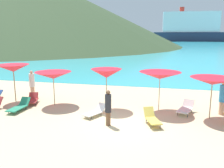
{
  "coord_description": "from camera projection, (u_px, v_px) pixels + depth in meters",
  "views": [
    {
      "loc": [
        1.98,
        -10.81,
        4.2
      ],
      "look_at": [
        -1.28,
        3.27,
        1.2
      ],
      "focal_mm": 37.85,
      "sensor_mm": 36.0,
      "label": 1
    }
  ],
  "objects": [
    {
      "name": "lounge_chair_12",
      "position": [
        152.0,
        118.0,
        11.26
      ],
      "size": [
        0.99,
        1.46,
        0.71
      ],
      "rotation": [
        0.0,
        0.0,
        0.39
      ],
      "color": "#D8BF4C",
      "rests_on": "ground_plane"
    },
    {
      "name": "headland_hill",
      "position": [
        18.0,
        6.0,
        93.72
      ],
      "size": [
        127.99,
        127.99,
        30.69
      ],
      "primitive_type": "cone",
      "color": "#384C2D",
      "rests_on": "ground_plane"
    },
    {
      "name": "ground_plane",
      "position": [
        143.0,
        85.0,
        21.18
      ],
      "size": [
        50.0,
        100.0,
        0.3
      ],
      "primitive_type": "cube",
      "color": "beige"
    },
    {
      "name": "ocean_water",
      "position": [
        165.0,
        39.0,
        229.33
      ],
      "size": [
        650.0,
        440.0,
        0.02
      ],
      "primitive_type": "cube",
      "color": "#38B7CC",
      "rests_on": "ground_plane"
    },
    {
      "name": "umbrella_4",
      "position": [
        106.0,
        73.0,
        13.37
      ],
      "size": [
        1.9,
        1.9,
        2.33
      ],
      "color": "#9E7F59",
      "rests_on": "ground_plane"
    },
    {
      "name": "lounge_chair_2",
      "position": [
        186.0,
        108.0,
        12.85
      ],
      "size": [
        1.04,
        1.55,
        0.65
      ],
      "rotation": [
        0.0,
        0.0,
        -0.34
      ],
      "color": "white",
      "rests_on": "ground_plane"
    },
    {
      "name": "beachgoer_1",
      "position": [
        108.0,
        107.0,
        11.01
      ],
      "size": [
        0.3,
        0.3,
        1.72
      ],
      "rotation": [
        0.0,
        0.0,
        5.34
      ],
      "color": "brown",
      "rests_on": "ground_plane"
    },
    {
      "name": "beachgoer_4",
      "position": [
        223.0,
        97.0,
        12.54
      ],
      "size": [
        0.35,
        0.35,
        1.86
      ],
      "rotation": [
        0.0,
        0.0,
        3.16
      ],
      "color": "#DBAA84",
      "rests_on": "ground_plane"
    },
    {
      "name": "umbrella_2",
      "position": [
        13.0,
        68.0,
        14.84
      ],
      "size": [
        2.12,
        2.12,
        2.39
      ],
      "color": "#9E7F59",
      "rests_on": "ground_plane"
    },
    {
      "name": "lounge_chair_11",
      "position": [
        32.0,
        99.0,
        14.78
      ],
      "size": [
        1.01,
        1.43,
        0.58
      ],
      "rotation": [
        0.0,
        0.0,
        0.36
      ],
      "color": "#A53333",
      "rests_on": "ground_plane"
    },
    {
      "name": "lounge_chair_6",
      "position": [
        19.0,
        106.0,
        13.36
      ],
      "size": [
        0.61,
        1.64,
        0.62
      ],
      "rotation": [
        0.0,
        0.0,
        -0.02
      ],
      "color": "#268C66",
      "rests_on": "ground_plane"
    },
    {
      "name": "lounge_chair_0",
      "position": [
        95.0,
        111.0,
        12.49
      ],
      "size": [
        1.09,
        1.47,
        0.56
      ],
      "rotation": [
        0.0,
        0.0,
        -0.47
      ],
      "color": "white",
      "rests_on": "ground_plane"
    },
    {
      "name": "beachgoer_3",
      "position": [
        32.0,
        83.0,
        16.31
      ],
      "size": [
        0.37,
        0.37,
        1.82
      ],
      "rotation": [
        0.0,
        0.0,
        5.39
      ],
      "color": "#DBAA84",
      "rests_on": "ground_plane"
    },
    {
      "name": "cruise_ship",
      "position": [
        190.0,
        28.0,
        157.36
      ],
      "size": [
        48.46,
        11.18,
        22.3
      ],
      "rotation": [
        0.0,
        0.0,
        0.06
      ],
      "color": "#262D47",
      "rests_on": "ocean_water"
    },
    {
      "name": "umbrella_6",
      "position": [
        212.0,
        81.0,
        11.69
      ],
      "size": [
        2.38,
        2.38,
        2.15
      ],
      "color": "#9E7F59",
      "rests_on": "ground_plane"
    },
    {
      "name": "umbrella_5",
      "position": [
        160.0,
        75.0,
        12.92
      ],
      "size": [
        2.52,
        2.52,
        2.24
      ],
      "color": "#9E7F59",
      "rests_on": "ground_plane"
    },
    {
      "name": "umbrella_3",
      "position": [
        53.0,
        75.0,
        14.13
      ],
      "size": [
        2.35,
        2.35,
        2.06
      ],
      "color": "#9E7F59",
      "rests_on": "ground_plane"
    }
  ]
}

